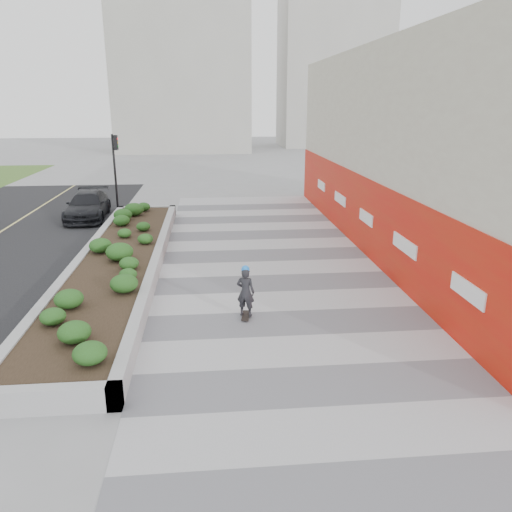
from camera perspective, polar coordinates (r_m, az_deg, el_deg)
The scene contains 10 objects.
ground at distance 12.34m, azimuth 5.51°, elevation -11.10°, with size 160.00×160.00×0.00m, color gray.
walkway at distance 15.00m, azimuth 3.38°, elevation -5.70°, with size 8.00×36.00×0.01m, color #A8A8AD.
building at distance 21.75m, azimuth 19.90°, elevation 11.28°, with size 6.04×24.08×8.00m.
planter at distance 18.76m, azimuth -15.38°, elevation -0.23°, with size 3.00×18.00×0.90m.
traffic_signal_near at distance 28.77m, azimuth -15.77°, elevation 10.40°, with size 0.33×0.28×4.20m.
distant_bldg_north_l at distance 65.85m, azimuth -8.42°, elevation 20.60°, with size 16.00×12.00×20.00m, color #ADAAA3.
distant_bldg_north_r at distance 72.98m, azimuth 8.84°, elevation 21.81°, with size 14.00×10.00×24.00m, color #ADAAA3.
manhole_cover at distance 15.09m, azimuth 5.26°, elevation -5.63°, with size 0.44×0.44×0.01m, color #595654.
skateboarder at distance 13.90m, azimuth -1.20°, elevation -4.10°, with size 0.60×0.74×1.55m.
car_dark at distance 27.52m, azimuth -18.69°, elevation 5.47°, with size 1.91×4.71×1.37m, color black.
Camera 1 is at (-2.18, -10.66, 5.82)m, focal length 35.00 mm.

